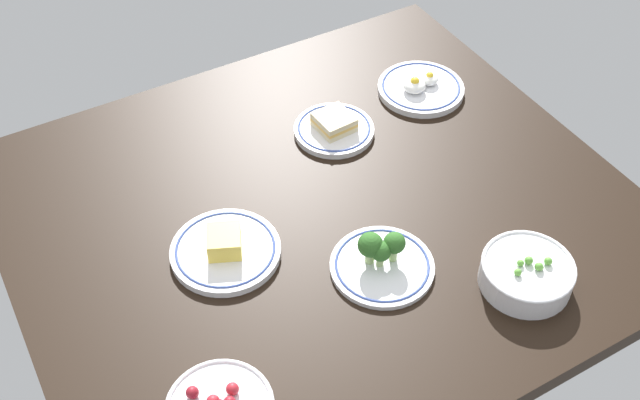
% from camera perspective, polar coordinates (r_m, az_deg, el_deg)
% --- Properties ---
extents(dining_table, '(1.17, 1.04, 0.04)m').
position_cam_1_polar(dining_table, '(1.53, 0.00, -1.05)').
color(dining_table, black).
rests_on(dining_table, ground).
extents(plate_eggs, '(0.20, 0.20, 0.05)m').
position_cam_1_polar(plate_eggs, '(1.80, 7.40, 8.20)').
color(plate_eggs, silver).
rests_on(plate_eggs, dining_table).
extents(bowl_peas, '(0.17, 0.17, 0.06)m').
position_cam_1_polar(bowl_peas, '(1.42, 14.93, -5.20)').
color(bowl_peas, silver).
rests_on(bowl_peas, dining_table).
extents(plate_cheese, '(0.20, 0.20, 0.05)m').
position_cam_1_polar(plate_cheese, '(1.44, -6.96, -3.61)').
color(plate_cheese, silver).
rests_on(plate_cheese, dining_table).
extents(plate_broccoli, '(0.19, 0.19, 0.08)m').
position_cam_1_polar(plate_broccoli, '(1.41, 4.54, -4.40)').
color(plate_broccoli, silver).
rests_on(plate_broccoli, dining_table).
extents(plate_sandwich, '(0.17, 0.17, 0.05)m').
position_cam_1_polar(plate_sandwich, '(1.67, 1.04, 5.33)').
color(plate_sandwich, silver).
rests_on(plate_sandwich, dining_table).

